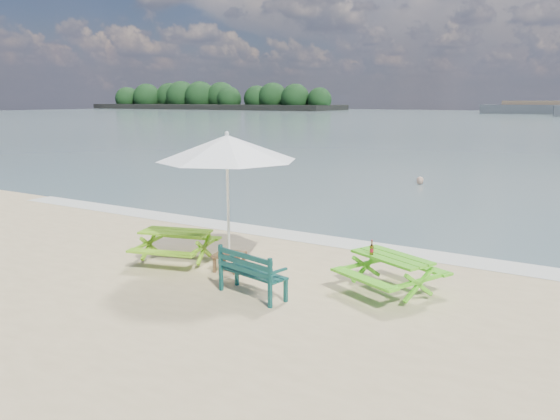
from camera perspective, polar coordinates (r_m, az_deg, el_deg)
The scene contains 9 objects.
foam_strip at distance 13.24m, azimuth 4.81°, elevation -3.18°, with size 22.00×0.90×0.01m, color silver.
island_headland at distance 186.96m, azimuth -7.19°, elevation 11.41°, with size 90.00×22.00×7.60m.
picnic_table_left at distance 11.59m, azimuth -10.79°, elevation -3.84°, with size 1.80×1.91×0.68m.
picnic_table_right at distance 9.82m, azimuth 11.53°, elevation -6.69°, with size 1.94×2.02×0.68m.
park_bench at distance 9.53m, azimuth -2.87°, elevation -7.53°, with size 1.37×0.71×0.81m.
side_table at distance 10.95m, azimuth -5.32°, elevation -5.37°, with size 0.64×0.64×0.35m.
patio_umbrella at distance 10.52m, azimuth -5.55°, elevation 6.48°, with size 3.20×3.20×2.69m.
beer_bottle at distance 9.70m, azimuth 9.56°, elevation -4.13°, with size 0.07×0.07×0.26m.
swimmer at distance 22.72m, azimuth 14.33°, elevation 1.32°, with size 0.64×0.44×1.67m.
Camera 1 is at (5.66, -6.89, 3.36)m, focal length 35.00 mm.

